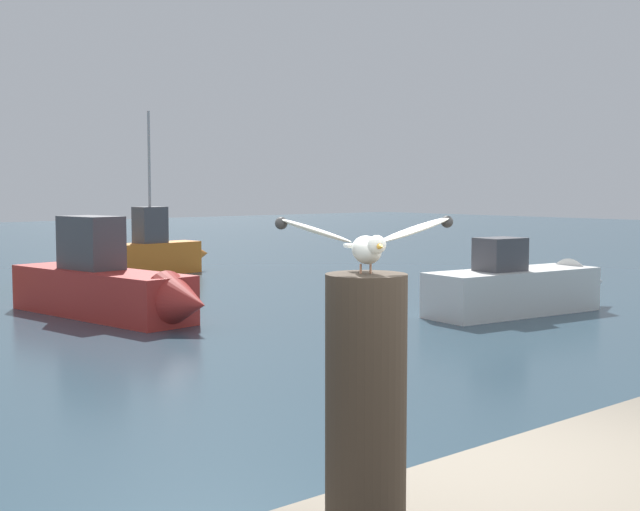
{
  "coord_description": "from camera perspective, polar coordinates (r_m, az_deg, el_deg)",
  "views": [
    {
      "loc": [
        -3.0,
        -2.61,
        2.61
      ],
      "look_at": [
        -0.88,
        -0.17,
        2.35
      ],
      "focal_mm": 48.77,
      "sensor_mm": 36.0,
      "label": 1
    }
  ],
  "objects": [
    {
      "name": "boat_red",
      "position": [
        17.63,
        -13.49,
        -2.04
      ],
      "size": [
        1.84,
        5.66,
        2.04
      ],
      "color": "#B72D28",
      "rests_on": "ground_plane"
    },
    {
      "name": "boat_white",
      "position": [
        18.55,
        13.58,
        -2.04
      ],
      "size": [
        4.9,
        1.77,
        1.64
      ],
      "color": "silver",
      "rests_on": "ground_plane"
    },
    {
      "name": "mooring_post",
      "position": [
        3.15,
        3.02,
        -9.85
      ],
      "size": [
        0.29,
        0.29,
        0.95
      ],
      "primitive_type": "cylinder",
      "color": "#382D23",
      "rests_on": "harbor_quay"
    },
    {
      "name": "boat_orange",
      "position": [
        26.23,
        -10.57,
        0.24
      ],
      "size": [
        3.67,
        1.18,
        4.79
      ],
      "color": "orange",
      "rests_on": "ground_plane"
    },
    {
      "name": "seagull",
      "position": [
        3.06,
        3.09,
        0.91
      ],
      "size": [
        0.61,
        0.41,
        0.21
      ],
      "color": "tan",
      "rests_on": "mooring_post"
    }
  ]
}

